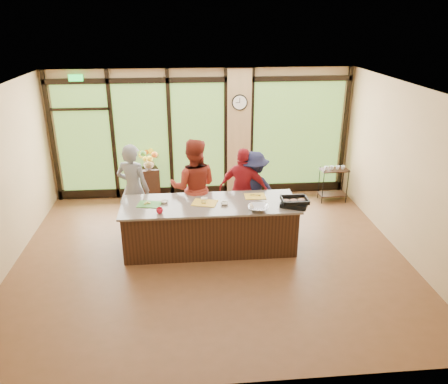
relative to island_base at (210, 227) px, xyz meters
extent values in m
plane|color=brown|center=(0.00, -0.30, -0.44)|extent=(7.00, 7.00, 0.00)
plane|color=white|center=(0.00, -0.30, 2.56)|extent=(7.00, 7.00, 0.00)
plane|color=tan|center=(0.00, 2.70, 1.06)|extent=(7.00, 0.00, 7.00)
plane|color=tan|center=(3.50, -0.30, 1.06)|extent=(0.00, 6.00, 6.00)
cube|color=tan|center=(0.85, 2.64, 1.06)|extent=(0.55, 0.12, 3.00)
cube|color=black|center=(0.00, 2.65, 2.31)|extent=(6.90, 0.08, 0.12)
cube|color=black|center=(0.00, 2.65, -0.32)|extent=(6.90, 0.08, 0.20)
cube|color=#19D83F|center=(-2.70, 2.60, 2.39)|extent=(0.30, 0.04, 0.14)
cube|color=#426F26|center=(-2.70, 2.67, 1.01)|extent=(1.20, 0.02, 2.50)
cube|color=#426F26|center=(-1.40, 2.67, 1.01)|extent=(1.20, 0.02, 2.50)
cube|color=#426F26|center=(-0.10, 2.67, 1.01)|extent=(1.20, 0.02, 2.50)
cube|color=#426F26|center=(2.25, 2.67, 1.01)|extent=(2.10, 0.02, 2.50)
cube|color=black|center=(-3.40, 2.65, 1.06)|extent=(0.08, 0.08, 3.00)
cube|color=black|center=(-2.05, 2.65, 1.06)|extent=(0.08, 0.08, 3.00)
cube|color=black|center=(-0.75, 2.65, 1.06)|extent=(0.08, 0.08, 3.00)
cube|color=black|center=(0.55, 2.65, 1.06)|extent=(0.08, 0.08, 3.00)
cube|color=black|center=(1.15, 2.65, 1.06)|extent=(0.08, 0.08, 3.00)
cube|color=black|center=(3.40, 2.65, 1.06)|extent=(0.08, 0.08, 3.00)
cube|color=black|center=(0.00, 0.00, 0.00)|extent=(3.10, 1.00, 0.88)
cube|color=gray|center=(0.00, 0.00, 0.46)|extent=(3.20, 1.10, 0.04)
cylinder|color=black|center=(0.85, 2.57, 1.81)|extent=(0.36, 0.04, 0.36)
cylinder|color=white|center=(0.85, 2.55, 1.81)|extent=(0.31, 0.01, 0.31)
cube|color=black|center=(0.85, 2.55, 1.86)|extent=(0.01, 0.00, 0.11)
cube|color=black|center=(0.80, 2.55, 1.81)|extent=(0.09, 0.00, 0.01)
imported|color=slate|center=(-1.45, 0.82, 0.48)|extent=(0.79, 0.66, 1.84)
imported|color=maroon|center=(-0.27, 0.70, 0.53)|extent=(1.01, 0.83, 1.94)
imported|color=maroon|center=(0.72, 0.77, 0.41)|extent=(1.08, 0.74, 1.70)
imported|color=#1A1B39|center=(0.94, 0.85, 0.36)|extent=(1.11, 0.74, 1.61)
cube|color=black|center=(1.50, -0.26, 0.52)|extent=(0.57, 0.52, 0.08)
imported|color=silver|center=(0.82, -0.40, 0.52)|extent=(0.43, 0.43, 0.09)
cube|color=#3B812F|center=(-1.09, 0.04, 0.49)|extent=(0.46, 0.38, 0.01)
cube|color=yellow|center=(-0.09, 0.01, 0.49)|extent=(0.51, 0.43, 0.01)
cube|color=yellow|center=(0.87, 0.23, 0.49)|extent=(0.39, 0.30, 0.01)
imported|color=white|center=(-0.82, 0.09, 0.50)|extent=(0.18, 0.18, 0.04)
imported|color=white|center=(0.26, -0.09, 0.50)|extent=(0.18, 0.18, 0.04)
imported|color=white|center=(-0.09, 0.17, 0.50)|extent=(0.13, 0.13, 0.03)
imported|color=red|center=(-0.88, -0.35, 0.53)|extent=(0.14, 0.14, 0.09)
cube|color=black|center=(-1.26, 2.45, -0.05)|extent=(0.49, 0.49, 0.78)
imported|color=olive|center=(-1.26, 2.45, 0.48)|extent=(0.35, 0.35, 0.28)
cube|color=black|center=(3.01, 2.01, -0.28)|extent=(0.65, 0.39, 0.03)
cube|color=black|center=(3.01, 2.01, 0.32)|extent=(0.65, 0.39, 0.03)
cylinder|color=black|center=(2.72, 1.84, -0.04)|extent=(0.02, 0.02, 0.81)
cylinder|color=black|center=(3.29, 1.84, -0.04)|extent=(0.02, 0.02, 0.81)
cylinder|color=black|center=(2.72, 2.17, -0.04)|extent=(0.02, 0.02, 0.81)
cylinder|color=black|center=(3.29, 2.17, -0.04)|extent=(0.02, 0.02, 0.81)
imported|color=silver|center=(2.81, 2.01, 0.38)|extent=(0.09, 0.09, 0.08)
imported|color=silver|center=(2.94, 2.01, 0.38)|extent=(0.09, 0.09, 0.08)
imported|color=silver|center=(3.08, 2.01, 0.38)|extent=(0.09, 0.09, 0.08)
imported|color=silver|center=(3.21, 2.01, 0.38)|extent=(0.09, 0.09, 0.08)
camera|label=1|loc=(-0.40, -7.24, 3.66)|focal=35.00mm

